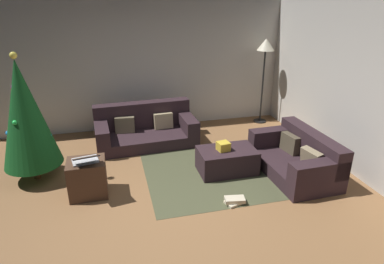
% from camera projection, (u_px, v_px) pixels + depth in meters
% --- Properties ---
extents(ground_plane, '(6.40, 6.40, 0.00)m').
position_uv_depth(ground_plane, '(164.00, 208.00, 4.55)').
color(ground_plane, brown).
extents(rear_partition, '(6.40, 0.12, 2.60)m').
position_uv_depth(rear_partition, '(136.00, 66.00, 6.86)').
color(rear_partition, beige).
rests_on(rear_partition, ground_plane).
extents(corner_partition, '(0.12, 6.40, 2.60)m').
position_uv_depth(corner_partition, '(381.00, 99.00, 4.76)').
color(corner_partition, beige).
rests_on(corner_partition, ground_plane).
extents(couch_left, '(1.90, 1.03, 0.73)m').
position_uv_depth(couch_left, '(145.00, 129.00, 6.47)').
color(couch_left, '#2D1E23').
rests_on(couch_left, ground_plane).
extents(couch_right, '(0.91, 1.55, 0.67)m').
position_uv_depth(couch_right, '(298.00, 158.00, 5.35)').
color(couch_right, '#2D1E23').
rests_on(couch_right, ground_plane).
extents(ottoman, '(0.91, 0.57, 0.39)m').
position_uv_depth(ottoman, '(227.00, 160.00, 5.42)').
color(ottoman, '#2D1E23').
rests_on(ottoman, ground_plane).
extents(gift_box, '(0.21, 0.20, 0.14)m').
position_uv_depth(gift_box, '(223.00, 146.00, 5.30)').
color(gift_box, gold).
rests_on(gift_box, ottoman).
extents(tv_remote, '(0.07, 0.16, 0.02)m').
position_uv_depth(tv_remote, '(220.00, 147.00, 5.42)').
color(tv_remote, black).
rests_on(tv_remote, ottoman).
extents(christmas_tree, '(0.85, 0.85, 1.95)m').
position_uv_depth(christmas_tree, '(25.00, 114.00, 4.88)').
color(christmas_tree, brown).
rests_on(christmas_tree, ground_plane).
extents(side_table, '(0.52, 0.44, 0.53)m').
position_uv_depth(side_table, '(88.00, 178.00, 4.76)').
color(side_table, '#4C3323').
rests_on(side_table, ground_plane).
extents(laptop, '(0.41, 0.46, 0.19)m').
position_uv_depth(laptop, '(85.00, 159.00, 4.59)').
color(laptop, silver).
rests_on(laptop, side_table).
extents(book_stack, '(0.29, 0.24, 0.09)m').
position_uv_depth(book_stack, '(235.00, 201.00, 4.63)').
color(book_stack, beige).
rests_on(book_stack, ground_plane).
extents(corner_lamp, '(0.36, 0.36, 1.82)m').
position_uv_depth(corner_lamp, '(265.00, 51.00, 7.01)').
color(corner_lamp, black).
rests_on(corner_lamp, ground_plane).
extents(area_rug, '(2.60, 2.00, 0.01)m').
position_uv_depth(area_rug, '(226.00, 171.00, 5.49)').
color(area_rug, '#46482F').
rests_on(area_rug, ground_plane).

